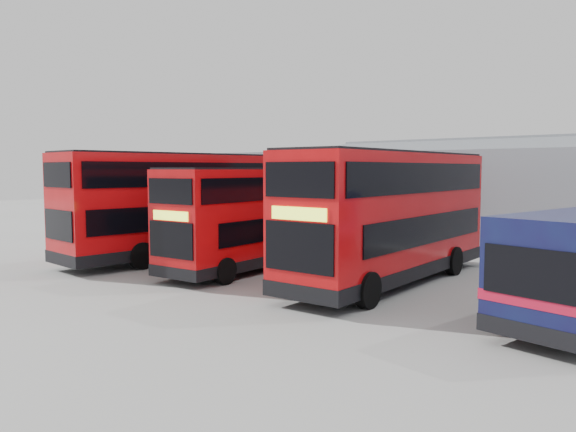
{
  "coord_description": "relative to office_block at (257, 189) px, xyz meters",
  "views": [
    {
      "loc": [
        14.41,
        -12.26,
        4.06
      ],
      "look_at": [
        -0.6,
        5.63,
        2.1
      ],
      "focal_mm": 35.0,
      "sensor_mm": 36.0,
      "label": 1
    }
  ],
  "objects": [
    {
      "name": "double_decker_right",
      "position": [
        18.45,
        -12.67,
        -0.25
      ],
      "size": [
        3.14,
        11.16,
        4.67
      ],
      "rotation": [
        0.0,
        0.0,
        0.04
      ],
      "color": "red",
      "rests_on": "ground"
    },
    {
      "name": "double_decker_centre",
      "position": [
        12.8,
        -13.5,
        -0.53
      ],
      "size": [
        3.14,
        9.88,
        4.11
      ],
      "rotation": [
        0.0,
        0.0,
        0.08
      ],
      "color": "red",
      "rests_on": "ground"
    },
    {
      "name": "panel_van",
      "position": [
        -3.1,
        -6.16,
        -1.21
      ],
      "size": [
        3.06,
        5.86,
        2.44
      ],
      "rotation": [
        0.0,
        0.0,
        0.15
      ],
      "color": "white",
      "rests_on": "ground"
    },
    {
      "name": "office_block",
      "position": [
        0.0,
        0.0,
        0.0
      ],
      "size": [
        12.3,
        8.32,
        5.12
      ],
      "color": "navy",
      "rests_on": "ground"
    },
    {
      "name": "double_decker_left",
      "position": [
        8.35,
        -13.93,
        -0.21
      ],
      "size": [
        3.54,
        11.44,
        4.77
      ],
      "rotation": [
        0.0,
        0.0,
        3.07
      ],
      "color": "red",
      "rests_on": "ground"
    },
    {
      "name": "ground_plane",
      "position": [
        14.0,
        -17.99,
        -2.58
      ],
      "size": [
        120.0,
        120.0,
        0.0
      ],
      "primitive_type": "plane",
      "color": "gray",
      "rests_on": "ground"
    }
  ]
}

